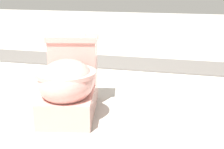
# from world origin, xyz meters

# --- Properties ---
(ground_plane) EXTENTS (14.00, 14.00, 0.00)m
(ground_plane) POSITION_xyz_m (0.00, 0.00, 0.00)
(ground_plane) COLOR #B7B2A8
(gravel_strip) EXTENTS (0.56, 8.00, 0.01)m
(gravel_strip) POSITION_xyz_m (-1.16, 0.50, 0.01)
(gravel_strip) COLOR #605B56
(gravel_strip) RESTS_ON ground
(toilet) EXTENTS (0.69, 0.50, 0.52)m
(toilet) POSITION_xyz_m (0.27, 0.27, 0.22)
(toilet) COLOR #E09E93
(toilet) RESTS_ON ground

